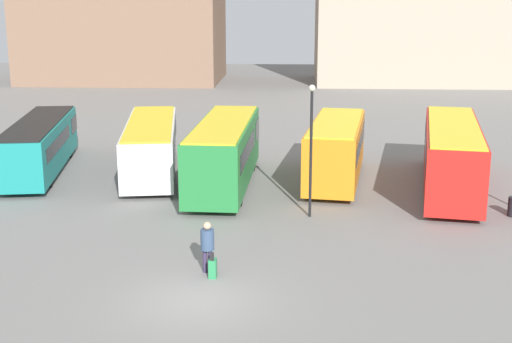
{
  "coord_description": "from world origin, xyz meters",
  "views": [
    {
      "loc": [
        3.0,
        -20.76,
        9.4
      ],
      "look_at": [
        1.27,
        11.21,
        1.47
      ],
      "focal_mm": 50.0,
      "sensor_mm": 36.0,
      "label": 1
    }
  ],
  "objects": [
    {
      "name": "traveler",
      "position": [
        0.06,
        2.42,
        1.09
      ],
      "size": [
        0.5,
        0.5,
        1.84
      ],
      "rotation": [
        0.0,
        0.0,
        1.52
      ],
      "color": "#382D4C",
      "rests_on": "ground_plane"
    },
    {
      "name": "bus_1",
      "position": [
        -4.74,
        16.79,
        1.52
      ],
      "size": [
        4.26,
        11.6,
        2.79
      ],
      "rotation": [
        0.0,
        0.0,
        1.72
      ],
      "color": "silver",
      "rests_on": "ground_plane"
    },
    {
      "name": "bus_0",
      "position": [
        -10.84,
        16.57,
        1.53
      ],
      "size": [
        4.17,
        11.51,
        2.8
      ],
      "rotation": [
        0.0,
        0.0,
        1.73
      ],
      "color": "#19847F",
      "rests_on": "ground_plane"
    },
    {
      "name": "bus_2",
      "position": [
        -0.47,
        14.07,
        1.79
      ],
      "size": [
        2.93,
        11.03,
        3.3
      ],
      "rotation": [
        0.0,
        0.0,
        1.54
      ],
      "color": "#237A38",
      "rests_on": "ground_plane"
    },
    {
      "name": "bus_4",
      "position": [
        10.84,
        14.18,
        1.77
      ],
      "size": [
        4.56,
        12.15,
        3.26
      ],
      "rotation": [
        0.0,
        0.0,
        1.4
      ],
      "color": "red",
      "rests_on": "ground_plane"
    },
    {
      "name": "lamp_post_1",
      "position": [
        3.74,
        9.08,
        3.39
      ],
      "size": [
        0.28,
        0.28,
        5.77
      ],
      "color": "black",
      "rests_on": "ground_plane"
    },
    {
      "name": "suitcase",
      "position": [
        0.29,
        1.95,
        0.34
      ],
      "size": [
        0.27,
        0.37,
        0.96
      ],
      "rotation": [
        0.0,
        0.0,
        1.52
      ],
      "color": "#28844C",
      "rests_on": "ground_plane"
    },
    {
      "name": "ground_plane",
      "position": [
        0.0,
        0.0,
        0.0
      ],
      "size": [
        160.0,
        160.0,
        0.0
      ],
      "primitive_type": "plane",
      "color": "slate"
    },
    {
      "name": "bus_3",
      "position": [
        5.19,
        15.38,
        1.7
      ],
      "size": [
        3.69,
        9.33,
        3.15
      ],
      "rotation": [
        0.0,
        0.0,
        1.43
      ],
      "color": "orange",
      "rests_on": "ground_plane"
    }
  ]
}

